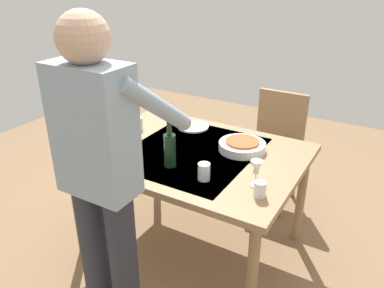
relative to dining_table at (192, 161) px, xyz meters
name	(u,v)px	position (x,y,z in m)	size (l,w,h in m)	color
ground_plane	(192,244)	(0.00, 0.00, -0.68)	(6.00, 6.00, 0.00)	#846647
dining_table	(192,161)	(0.00, 0.00, 0.00)	(1.39, 1.04, 0.75)	#93704C
chair_near	(276,141)	(-0.27, -0.90, -0.15)	(0.40, 0.40, 0.91)	brown
person_server	(102,173)	(0.02, 0.78, 0.29)	(0.42, 0.61, 1.69)	#2D2D38
wine_bottle	(170,149)	(0.01, 0.23, 0.18)	(0.07, 0.07, 0.30)	black
wine_glass_left	(256,169)	(-0.51, 0.19, 0.18)	(0.07, 0.07, 0.15)	white
water_cup_near_left	(137,123)	(0.52, -0.11, 0.12)	(0.08, 0.08, 0.09)	silver
water_cup_near_right	(204,172)	(-0.24, 0.27, 0.12)	(0.07, 0.07, 0.10)	silver
water_cup_far_left	(260,189)	(-0.57, 0.28, 0.12)	(0.06, 0.06, 0.09)	silver
serving_bowl_pasta	(242,146)	(-0.27, -0.17, 0.11)	(0.30, 0.30, 0.07)	silver
side_bowl_salad	(116,135)	(0.54, 0.10, 0.11)	(0.18, 0.18, 0.07)	silver
dinner_plate_near	(116,159)	(0.34, 0.34, 0.08)	(0.23, 0.23, 0.01)	silver
dinner_plate_far	(193,127)	(0.19, -0.35, 0.08)	(0.23, 0.23, 0.01)	silver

